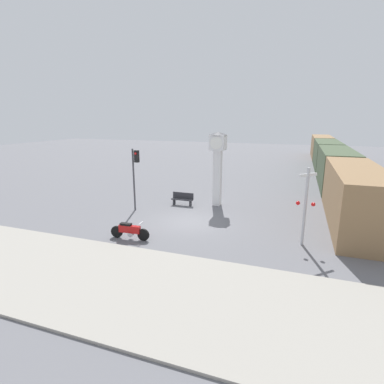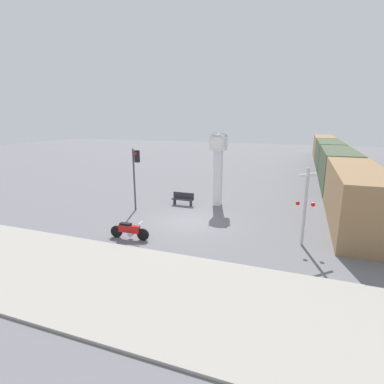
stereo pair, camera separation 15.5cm
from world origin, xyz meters
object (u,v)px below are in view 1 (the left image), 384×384
Objects in this scene: freight_train at (331,160)px; railroad_crossing_signal at (305,204)px; bench at (183,199)px; clock_tower at (218,158)px; traffic_light at (135,169)px; motorcycle at (130,231)px.

railroad_crossing_signal is (-2.89, -20.97, 0.45)m from freight_train.
railroad_crossing_signal is 9.61m from bench.
clock_tower is 3.31× the size of bench.
freight_train is at bearing 53.75° from traffic_light.
bench is (-8.28, 4.58, -1.66)m from railroad_crossing_signal.
railroad_crossing_signal reaches higher than bench.
freight_train is (8.80, 15.52, -1.79)m from clock_tower.
motorcycle is 25.97m from freight_train.
traffic_light is 1.08× the size of railroad_crossing_signal.
clock_tower reaches higher than freight_train.
traffic_light is at bearing 111.92° from motorcycle.
freight_train is at bearing 55.72° from bench.
freight_train reaches higher than bench.
motorcycle is 0.05× the size of freight_train.
freight_train is 19.86m from bench.
freight_train is (11.48, 23.26, 1.23)m from motorcycle.
clock_tower reaches higher than traffic_light.
motorcycle is 6.89m from bench.
clock_tower is 1.34× the size of railroad_crossing_signal.
clock_tower is 17.93m from freight_train.
railroad_crossing_signal is at bearing -97.84° from freight_train.
traffic_light reaches higher than freight_train.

